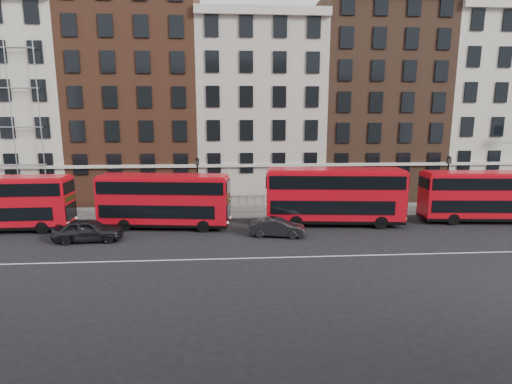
{
  "coord_description": "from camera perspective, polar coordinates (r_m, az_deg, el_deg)",
  "views": [
    {
      "loc": [
        -3.44,
        -26.36,
        8.98
      ],
      "look_at": [
        -1.23,
        5.0,
        3.0
      ],
      "focal_mm": 28.0,
      "sensor_mm": 36.0,
      "label": 1
    }
  ],
  "objects": [
    {
      "name": "lamp_post_left",
      "position": [
        35.71,
        -8.31,
        1.14
      ],
      "size": [
        0.44,
        0.44,
        5.33
      ],
      "color": "black",
      "rests_on": "pavement"
    },
    {
      "name": "road_centre_line",
      "position": [
        26.19,
        3.81,
        -9.3
      ],
      "size": [
        70.0,
        0.12,
        0.01
      ],
      "primitive_type": "cube",
      "color": "white",
      "rests_on": "ground"
    },
    {
      "name": "car_rear",
      "position": [
        31.62,
        -22.81,
        -5.04
      ],
      "size": [
        4.94,
        2.2,
        1.65
      ],
      "primitive_type": "imported",
      "rotation": [
        0.0,
        0.0,
        1.62
      ],
      "color": "black",
      "rests_on": "ground"
    },
    {
      "name": "bus_c",
      "position": [
        33.74,
        11.05,
        -0.42
      ],
      "size": [
        11.51,
        3.81,
        4.75
      ],
      "rotation": [
        0.0,
        0.0,
        -0.1
      ],
      "color": "red",
      "rests_on": "ground"
    },
    {
      "name": "iron_railings",
      "position": [
        40.09,
        0.98,
        -1.22
      ],
      "size": [
        6.6,
        0.06,
        1.0
      ],
      "primitive_type": null,
      "color": "black",
      "rests_on": "pavement"
    },
    {
      "name": "bus_d",
      "position": [
        39.21,
        29.74,
        -0.41
      ],
      "size": [
        10.57,
        3.36,
        4.37
      ],
      "rotation": [
        0.0,
        0.0,
        -0.08
      ],
      "color": "red",
      "rests_on": "ground"
    },
    {
      "name": "bus_a",
      "position": [
        37.17,
        -32.58,
        -1.23
      ],
      "size": [
        10.43,
        2.67,
        4.37
      ],
      "rotation": [
        0.0,
        0.0,
        0.01
      ],
      "color": "red",
      "rests_on": "ground"
    },
    {
      "name": "lamp_post_right",
      "position": [
        40.66,
        25.63,
        1.36
      ],
      "size": [
        0.44,
        0.44,
        5.33
      ],
      "color": "black",
      "rests_on": "pavement"
    },
    {
      "name": "pavement",
      "position": [
        38.08,
        1.27,
        -2.76
      ],
      "size": [
        80.0,
        5.0,
        0.15
      ],
      "primitive_type": "cube",
      "color": "gray",
      "rests_on": "ground"
    },
    {
      "name": "car_front",
      "position": [
        30.41,
        3.08,
        -5.07
      ],
      "size": [
        4.39,
        2.28,
        1.38
      ],
      "primitive_type": "imported",
      "rotation": [
        0.0,
        0.0,
        1.37
      ],
      "color": "black",
      "rests_on": "ground"
    },
    {
      "name": "building_terrace",
      "position": [
        44.37,
        0.02,
        12.4
      ],
      "size": [
        64.0,
        11.95,
        22.0
      ],
      "color": "beige",
      "rests_on": "ground"
    },
    {
      "name": "kerb",
      "position": [
        35.66,
        1.63,
        -3.69
      ],
      "size": [
        80.0,
        0.3,
        0.16
      ],
      "primitive_type": "cube",
      "color": "gray",
      "rests_on": "ground"
    },
    {
      "name": "bus_b",
      "position": [
        33.05,
        -13.04,
        -1.08
      ],
      "size": [
        10.66,
        3.76,
        4.38
      ],
      "rotation": [
        0.0,
        0.0,
        -0.12
      ],
      "color": "red",
      "rests_on": "ground"
    },
    {
      "name": "ground",
      "position": [
        28.06,
        3.25,
        -7.91
      ],
      "size": [
        120.0,
        120.0,
        0.0
      ],
      "primitive_type": "plane",
      "color": "black",
      "rests_on": "ground"
    }
  ]
}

